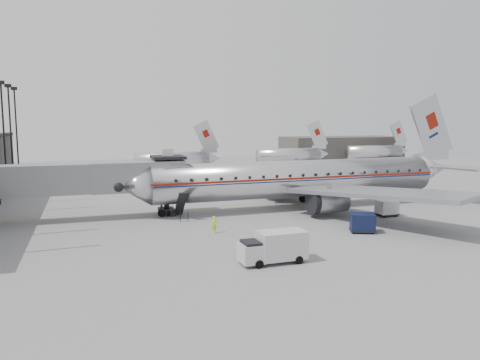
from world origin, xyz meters
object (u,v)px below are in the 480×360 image
object	(u,v)px
baggage_cart_navy	(363,222)
baggage_cart_white	(387,208)
service_van	(274,247)
ramp_worker	(214,225)
airliner	(305,178)

from	to	relation	value
baggage_cart_navy	baggage_cart_white	world-z (taller)	baggage_cart_navy
service_van	baggage_cart_navy	bearing A→B (deg)	26.74
service_van	baggage_cart_white	distance (m)	21.23
baggage_cart_navy	ramp_worker	world-z (taller)	baggage_cart_navy
baggage_cart_white	baggage_cart_navy	bearing A→B (deg)	-140.93
airliner	ramp_worker	bearing A→B (deg)	-147.49
airliner	service_van	distance (m)	22.46
service_van	baggage_cart_white	xyz separation A→B (m)	(17.77, 11.61, -0.30)
service_van	ramp_worker	world-z (taller)	service_van
baggage_cart_navy	baggage_cart_white	xyz separation A→B (m)	(6.59, 5.60, -0.03)
baggage_cart_white	ramp_worker	world-z (taller)	baggage_cart_white
baggage_cart_navy	ramp_worker	bearing A→B (deg)	-173.83
airliner	service_van	bearing A→B (deg)	-123.09
service_van	baggage_cart_navy	world-z (taller)	service_van
airliner	service_van	xyz separation A→B (m)	(-11.73, -19.02, -2.23)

